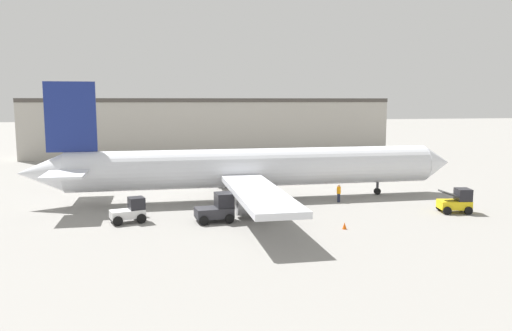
{
  "coord_description": "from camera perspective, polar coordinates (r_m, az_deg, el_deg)",
  "views": [
    {
      "loc": [
        -9.94,
        -49.74,
        10.18
      ],
      "look_at": [
        0.0,
        0.0,
        3.51
      ],
      "focal_mm": 35.0,
      "sensor_mm": 36.0,
      "label": 1
    }
  ],
  "objects": [
    {
      "name": "belt_loader_truck",
      "position": [
        48.96,
        21.96,
        -3.82
      ],
      "size": [
        2.99,
        2.41,
        2.22
      ],
      "rotation": [
        0.0,
        0.0,
        -0.19
      ],
      "color": "yellow",
      "rests_on": "ground_plane"
    },
    {
      "name": "pushback_tug",
      "position": [
        43.17,
        -14.17,
        -5.07
      ],
      "size": [
        3.11,
        2.44,
        2.09
      ],
      "rotation": [
        0.0,
        0.0,
        0.28
      ],
      "color": "silver",
      "rests_on": "ground_plane"
    },
    {
      "name": "baggage_tug",
      "position": [
        42.24,
        -4.44,
        -4.93
      ],
      "size": [
        3.29,
        2.5,
        2.42
      ],
      "rotation": [
        0.0,
        0.0,
        0.12
      ],
      "color": "#2D2D33",
      "rests_on": "ground_plane"
    },
    {
      "name": "airplane",
      "position": [
        51.01,
        -1.14,
        -0.29
      ],
      "size": [
        44.75,
        37.99,
        11.91
      ],
      "rotation": [
        0.0,
        0.0,
        -0.0
      ],
      "color": "silver",
      "rests_on": "ground_plane"
    },
    {
      "name": "terminal_building",
      "position": [
        94.93,
        -5.2,
        4.48
      ],
      "size": [
        65.91,
        11.82,
        10.5
      ],
      "color": "#ADA89E",
      "rests_on": "ground_plane"
    },
    {
      "name": "safety_cone_near",
      "position": [
        40.49,
        10.08,
        -6.79
      ],
      "size": [
        0.36,
        0.36,
        0.55
      ],
      "color": "#EF590F",
      "rests_on": "ground_plane"
    },
    {
      "name": "ground_plane",
      "position": [
        51.74,
        0.0,
        -3.86
      ],
      "size": [
        400.0,
        400.0,
        0.0
      ],
      "primitive_type": "plane",
      "color": "gray"
    },
    {
      "name": "ground_crew_worker",
      "position": [
        50.69,
        9.44,
        -3.08
      ],
      "size": [
        0.4,
        0.4,
        1.83
      ],
      "rotation": [
        0.0,
        0.0,
        2.78
      ],
      "color": "#1E2338",
      "rests_on": "ground_plane"
    }
  ]
}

